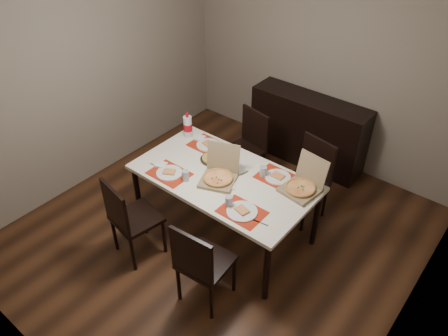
{
  "coord_description": "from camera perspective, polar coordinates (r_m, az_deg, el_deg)",
  "views": [
    {
      "loc": [
        2.15,
        -2.57,
        3.4
      ],
      "look_at": [
        0.01,
        0.07,
        0.85
      ],
      "focal_mm": 35.0,
      "sensor_mm": 36.0,
      "label": 1
    }
  ],
  "objects": [
    {
      "name": "pizza_box_right",
      "position": [
        4.18,
        10.2,
        -2.27
      ],
      "size": [
        0.36,
        0.4,
        0.32
      ],
      "color": "olive",
      "rests_on": "dining_table"
    },
    {
      "name": "chair_near_left",
      "position": [
        4.31,
        -12.3,
        -6.27
      ],
      "size": [
        0.49,
        0.49,
        0.93
      ],
      "color": "black",
      "rests_on": "ground"
    },
    {
      "name": "chair_far_right",
      "position": [
        4.79,
        11.03,
        -1.06
      ],
      "size": [
        0.49,
        0.49,
        0.93
      ],
      "color": "black",
      "rests_on": "ground"
    },
    {
      "name": "setting_far_right",
      "position": [
        4.31,
        6.53,
        -1.0
      ],
      "size": [
        0.46,
        0.3,
        0.11
      ],
      "color": "#B9220C",
      "rests_on": "dining_table"
    },
    {
      "name": "napkin_loose",
      "position": [
        4.18,
        0.65,
        -2.34
      ],
      "size": [
        0.16,
        0.16,
        0.02
      ],
      "primitive_type": "cube",
      "rotation": [
        0.0,
        0.0,
        0.56
      ],
      "color": "white",
      "rests_on": "dining_table"
    },
    {
      "name": "chair_far_left",
      "position": [
        5.2,
        3.07,
        3.05
      ],
      "size": [
        0.49,
        0.49,
        0.93
      ],
      "color": "black",
      "rests_on": "ground"
    },
    {
      "name": "ground",
      "position": [
        4.79,
        -0.66,
        -8.59
      ],
      "size": [
        3.8,
        4.0,
        0.02
      ],
      "primitive_type": "cube",
      "color": "#472715",
      "rests_on": "ground"
    },
    {
      "name": "sideboard",
      "position": [
        5.68,
        10.85,
        4.89
      ],
      "size": [
        1.5,
        0.4,
        0.9
      ],
      "primitive_type": "cube",
      "color": "black",
      "rests_on": "ground"
    },
    {
      "name": "setting_near_left",
      "position": [
        4.35,
        -6.78,
        -0.61
      ],
      "size": [
        0.5,
        0.3,
        0.11
      ],
      "color": "#B9220C",
      "rests_on": "dining_table"
    },
    {
      "name": "room_walls",
      "position": [
        4.06,
        3.16,
        12.56
      ],
      "size": [
        3.84,
        4.02,
        2.62
      ],
      "color": "gray",
      "rests_on": "ground"
    },
    {
      "name": "setting_far_left",
      "position": [
        4.73,
        -1.86,
        3.09
      ],
      "size": [
        0.43,
        0.3,
        0.11
      ],
      "color": "#B9220C",
      "rests_on": "dining_table"
    },
    {
      "name": "dining_table",
      "position": [
        4.35,
        -0.0,
        -1.75
      ],
      "size": [
        1.8,
        1.0,
        0.75
      ],
      "color": "white",
      "rests_on": "ground"
    },
    {
      "name": "setting_near_right",
      "position": [
        3.92,
        1.94,
        -5.36
      ],
      "size": [
        0.48,
        0.3,
        0.11
      ],
      "color": "#B9220C",
      "rests_on": "dining_table"
    },
    {
      "name": "chair_near_right",
      "position": [
        3.83,
        -3.05,
        -12.22
      ],
      "size": [
        0.46,
        0.46,
        0.93
      ],
      "color": "black",
      "rests_on": "ground"
    },
    {
      "name": "dip_bowl",
      "position": [
        4.37,
        2.06,
        -0.26
      ],
      "size": [
        0.17,
        0.17,
        0.03
      ],
      "primitive_type": "imported",
      "rotation": [
        0.0,
        0.0,
        -0.26
      ],
      "color": "white",
      "rests_on": "dining_table"
    },
    {
      "name": "soda_bottle",
      "position": [
        4.86,
        -4.75,
        5.42
      ],
      "size": [
        0.1,
        0.1,
        0.29
      ],
      "color": "silver",
      "rests_on": "dining_table"
    },
    {
      "name": "pizza_box_center",
      "position": [
        4.24,
        -0.64,
        -0.94
      ],
      "size": [
        0.44,
        0.46,
        0.33
      ],
      "color": "olive",
      "rests_on": "dining_table"
    },
    {
      "name": "faina_plate",
      "position": [
        4.53,
        -1.53,
        1.24
      ],
      "size": [
        0.25,
        0.25,
        0.03
      ],
      "color": "black",
      "rests_on": "dining_table"
    }
  ]
}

